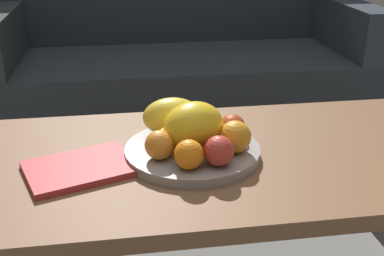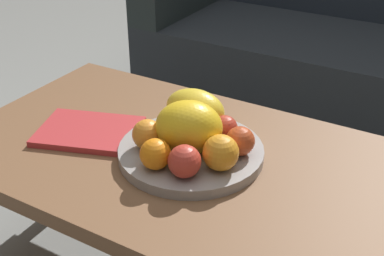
{
  "view_description": "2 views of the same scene",
  "coord_description": "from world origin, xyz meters",
  "px_view_note": "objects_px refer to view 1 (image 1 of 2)",
  "views": [
    {
      "loc": [
        -0.23,
        -1.11,
        0.98
      ],
      "look_at": [
        -0.06,
        0.0,
        0.49
      ],
      "focal_mm": 46.24,
      "sensor_mm": 36.0,
      "label": 1
    },
    {
      "loc": [
        0.45,
        -0.87,
        1.07
      ],
      "look_at": [
        -0.06,
        0.0,
        0.49
      ],
      "focal_mm": 47.7,
      "sensor_mm": 36.0,
      "label": 2
    }
  ],
  "objects_px": {
    "couch": "(180,70)",
    "melon_smaller_beside": "(194,126)",
    "orange_front": "(189,154)",
    "fruit_bowl": "(192,151)",
    "magazine": "(81,168)",
    "apple_right": "(232,127)",
    "apple_left": "(219,151)",
    "apple_front": "(207,123)",
    "orange_left": "(159,145)",
    "melon_large_front": "(172,116)",
    "coffee_table": "(214,169)",
    "banana_bunch": "(178,132)",
    "orange_right": "(235,137)"
  },
  "relations": [
    {
      "from": "couch",
      "to": "melon_smaller_beside",
      "type": "bearing_deg",
      "value": -95.77
    },
    {
      "from": "orange_front",
      "to": "fruit_bowl",
      "type": "bearing_deg",
      "value": 77.8
    },
    {
      "from": "magazine",
      "to": "fruit_bowl",
      "type": "bearing_deg",
      "value": -9.99
    },
    {
      "from": "melon_smaller_beside",
      "to": "apple_right",
      "type": "relative_size",
      "value": 2.27
    },
    {
      "from": "apple_left",
      "to": "apple_right",
      "type": "relative_size",
      "value": 1.07
    },
    {
      "from": "apple_front",
      "to": "magazine",
      "type": "relative_size",
      "value": 0.24
    },
    {
      "from": "apple_right",
      "to": "melon_smaller_beside",
      "type": "bearing_deg",
      "value": -157.63
    },
    {
      "from": "fruit_bowl",
      "to": "orange_left",
      "type": "relative_size",
      "value": 4.8
    },
    {
      "from": "orange_left",
      "to": "apple_left",
      "type": "xyz_separation_m",
      "value": [
        0.13,
        -0.05,
        0.0
      ]
    },
    {
      "from": "melon_large_front",
      "to": "orange_left",
      "type": "height_order",
      "value": "melon_large_front"
    },
    {
      "from": "coffee_table",
      "to": "orange_front",
      "type": "height_order",
      "value": "orange_front"
    },
    {
      "from": "banana_bunch",
      "to": "apple_right",
      "type": "bearing_deg",
      "value": -1.68
    },
    {
      "from": "orange_right",
      "to": "apple_front",
      "type": "xyz_separation_m",
      "value": [
        -0.05,
        0.12,
        -0.01
      ]
    },
    {
      "from": "fruit_bowl",
      "to": "orange_left",
      "type": "bearing_deg",
      "value": -147.39
    },
    {
      "from": "apple_right",
      "to": "orange_front",
      "type": "bearing_deg",
      "value": -133.28
    },
    {
      "from": "orange_right",
      "to": "fruit_bowl",
      "type": "bearing_deg",
      "value": 154.76
    },
    {
      "from": "orange_front",
      "to": "apple_right",
      "type": "xyz_separation_m",
      "value": [
        0.13,
        0.14,
        -0.0
      ]
    },
    {
      "from": "magazine",
      "to": "coffee_table",
      "type": "bearing_deg",
      "value": -12.33
    },
    {
      "from": "coffee_table",
      "to": "magazine",
      "type": "distance_m",
      "value": 0.34
    },
    {
      "from": "apple_left",
      "to": "banana_bunch",
      "type": "xyz_separation_m",
      "value": [
        -0.08,
        0.14,
        -0.01
      ]
    },
    {
      "from": "melon_large_front",
      "to": "melon_smaller_beside",
      "type": "relative_size",
      "value": 1.0
    },
    {
      "from": "apple_front",
      "to": "banana_bunch",
      "type": "xyz_separation_m",
      "value": [
        -0.08,
        -0.04,
        -0.0
      ]
    },
    {
      "from": "orange_left",
      "to": "apple_front",
      "type": "distance_m",
      "value": 0.18
    },
    {
      "from": "couch",
      "to": "banana_bunch",
      "type": "relative_size",
      "value": 11.12
    },
    {
      "from": "melon_large_front",
      "to": "magazine",
      "type": "bearing_deg",
      "value": -151.22
    },
    {
      "from": "banana_bunch",
      "to": "couch",
      "type": "bearing_deg",
      "value": 82.33
    },
    {
      "from": "couch",
      "to": "banana_bunch",
      "type": "distance_m",
      "value": 1.12
    },
    {
      "from": "apple_left",
      "to": "magazine",
      "type": "distance_m",
      "value": 0.33
    },
    {
      "from": "melon_smaller_beside",
      "to": "banana_bunch",
      "type": "relative_size",
      "value": 1.01
    },
    {
      "from": "orange_left",
      "to": "banana_bunch",
      "type": "xyz_separation_m",
      "value": [
        0.06,
        0.09,
        -0.01
      ]
    },
    {
      "from": "couch",
      "to": "apple_front",
      "type": "distance_m",
      "value": 1.08
    },
    {
      "from": "melon_smaller_beside",
      "to": "melon_large_front",
      "type": "bearing_deg",
      "value": 112.56
    },
    {
      "from": "apple_right",
      "to": "orange_left",
      "type": "bearing_deg",
      "value": -157.0
    },
    {
      "from": "couch",
      "to": "orange_front",
      "type": "bearing_deg",
      "value": -96.52
    },
    {
      "from": "coffee_table",
      "to": "banana_bunch",
      "type": "height_order",
      "value": "banana_bunch"
    },
    {
      "from": "coffee_table",
      "to": "magazine",
      "type": "relative_size",
      "value": 5.13
    },
    {
      "from": "melon_smaller_beside",
      "to": "banana_bunch",
      "type": "xyz_separation_m",
      "value": [
        -0.03,
        0.05,
        -0.04
      ]
    },
    {
      "from": "coffee_table",
      "to": "melon_smaller_beside",
      "type": "relative_size",
      "value": 8.35
    },
    {
      "from": "apple_front",
      "to": "apple_left",
      "type": "xyz_separation_m",
      "value": [
        -0.0,
        -0.18,
        0.01
      ]
    },
    {
      "from": "coffee_table",
      "to": "couch",
      "type": "distance_m",
      "value": 1.14
    },
    {
      "from": "melon_smaller_beside",
      "to": "apple_right",
      "type": "height_order",
      "value": "melon_smaller_beside"
    },
    {
      "from": "couch",
      "to": "orange_front",
      "type": "relative_size",
      "value": 24.53
    },
    {
      "from": "melon_large_front",
      "to": "orange_front",
      "type": "distance_m",
      "value": 0.2
    },
    {
      "from": "coffee_table",
      "to": "apple_front",
      "type": "distance_m",
      "value": 0.12
    },
    {
      "from": "apple_front",
      "to": "magazine",
      "type": "height_order",
      "value": "apple_front"
    },
    {
      "from": "orange_right",
      "to": "banana_bunch",
      "type": "distance_m",
      "value": 0.15
    },
    {
      "from": "orange_front",
      "to": "apple_right",
      "type": "bearing_deg",
      "value": 46.72
    },
    {
      "from": "orange_right",
      "to": "magazine",
      "type": "xyz_separation_m",
      "value": [
        -0.37,
        0.0,
        -0.06
      ]
    },
    {
      "from": "melon_smaller_beside",
      "to": "apple_left",
      "type": "height_order",
      "value": "melon_smaller_beside"
    },
    {
      "from": "coffee_table",
      "to": "fruit_bowl",
      "type": "relative_size",
      "value": 3.76
    }
  ]
}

